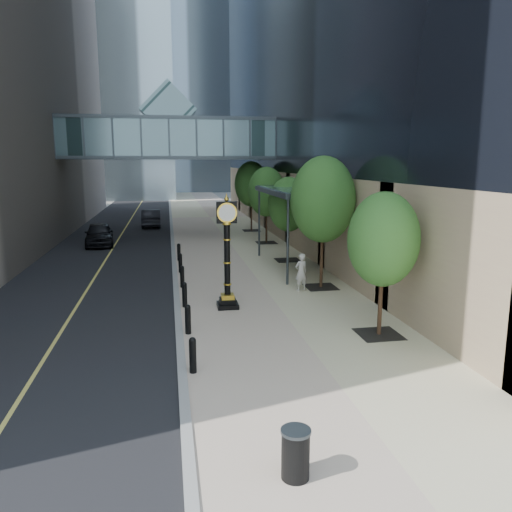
# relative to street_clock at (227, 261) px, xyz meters

# --- Properties ---
(ground) EXTENTS (320.00, 320.00, 0.00)m
(ground) POSITION_rel_street_clock_xyz_m (1.03, -7.02, -1.96)
(ground) COLOR gray
(ground) RESTS_ON ground
(road) EXTENTS (8.00, 180.00, 0.02)m
(road) POSITION_rel_street_clock_xyz_m (-5.97, 32.98, -1.95)
(road) COLOR black
(road) RESTS_ON ground
(sidewalk) EXTENTS (8.00, 180.00, 0.06)m
(sidewalk) POSITION_rel_street_clock_xyz_m (2.03, 32.98, -1.93)
(sidewalk) COLOR #BDA791
(sidewalk) RESTS_ON ground
(curb) EXTENTS (0.25, 180.00, 0.07)m
(curb) POSITION_rel_street_clock_xyz_m (-1.97, 32.98, -1.93)
(curb) COLOR gray
(curb) RESTS_ON ground
(distant_tower_c) EXTENTS (22.00, 22.00, 65.00)m
(distant_tower_c) POSITION_rel_street_clock_xyz_m (-4.97, 112.98, 30.54)
(distant_tower_c) COLOR #A6C2D1
(distant_tower_c) RESTS_ON ground
(skywalk) EXTENTS (17.00, 4.20, 5.80)m
(skywalk) POSITION_rel_street_clock_xyz_m (-1.97, 20.98, 5.75)
(skywalk) COLOR #466F70
(skywalk) RESTS_ON ground
(entrance_canopy) EXTENTS (3.00, 8.00, 4.38)m
(entrance_canopy) POSITION_rel_street_clock_xyz_m (4.51, 6.98, 2.23)
(entrance_canopy) COLOR #383F44
(entrance_canopy) RESTS_ON ground
(bollard_row) EXTENTS (0.20, 16.20, 0.90)m
(bollard_row) POSITION_rel_street_clock_xyz_m (-1.67, 1.98, -1.45)
(bollard_row) COLOR black
(bollard_row) RESTS_ON sidewalk
(street_trees) EXTENTS (2.91, 28.56, 5.98)m
(street_trees) POSITION_rel_street_clock_xyz_m (4.63, 9.81, 1.78)
(street_trees) COLOR black
(street_trees) RESTS_ON sidewalk
(street_clock) EXTENTS (0.83, 0.83, 4.39)m
(street_clock) POSITION_rel_street_clock_xyz_m (0.00, 0.00, 0.00)
(street_clock) COLOR black
(street_clock) RESTS_ON sidewalk
(trash_bin) EXTENTS (0.68, 0.68, 0.90)m
(trash_bin) POSITION_rel_street_clock_xyz_m (-0.07, -11.02, -1.45)
(trash_bin) COLOR black
(trash_bin) RESTS_ON sidewalk
(pedestrian) EXTENTS (0.71, 0.57, 1.70)m
(pedestrian) POSITION_rel_street_clock_xyz_m (3.57, 2.08, -1.05)
(pedestrian) COLOR beige
(pedestrian) RESTS_ON sidewalk
(car_near) EXTENTS (2.33, 4.78, 1.57)m
(car_near) POSITION_rel_street_clock_xyz_m (-7.00, 16.72, -1.16)
(car_near) COLOR black
(car_near) RESTS_ON road
(car_far) EXTENTS (1.72, 4.69, 1.53)m
(car_far) POSITION_rel_street_clock_xyz_m (-3.74, 26.46, -1.18)
(car_far) COLOR black
(car_far) RESTS_ON road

